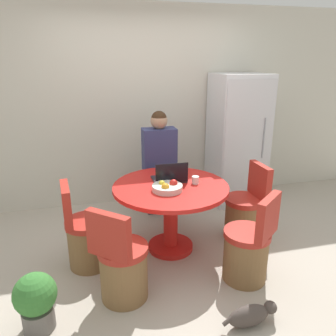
# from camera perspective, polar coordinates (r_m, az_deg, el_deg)

# --- Properties ---
(ground_plane) EXTENTS (12.00, 12.00, 0.00)m
(ground_plane) POSITION_cam_1_polar(r_m,az_deg,el_deg) (3.47, 1.21, -15.28)
(ground_plane) COLOR #B2A899
(wall_back) EXTENTS (7.00, 0.06, 2.60)m
(wall_back) POSITION_cam_1_polar(r_m,az_deg,el_deg) (4.47, -4.12, 10.39)
(wall_back) COLOR beige
(wall_back) RESTS_ON ground_plane
(refrigerator) EXTENTS (0.69, 0.65, 1.75)m
(refrigerator) POSITION_cam_1_polar(r_m,az_deg,el_deg) (4.58, 11.97, 4.81)
(refrigerator) COLOR silver
(refrigerator) RESTS_ON ground_plane
(dining_table) EXTENTS (1.17, 1.17, 0.72)m
(dining_table) POSITION_cam_1_polar(r_m,az_deg,el_deg) (3.35, 0.42, -5.80)
(dining_table) COLOR red
(dining_table) RESTS_ON ground_plane
(chair_left_side) EXTENTS (0.43, 0.42, 0.86)m
(chair_left_side) POSITION_cam_1_polar(r_m,az_deg,el_deg) (3.31, -14.01, -11.77)
(chair_left_side) COLOR brown
(chair_left_side) RESTS_ON ground_plane
(chair_near_left_corner) EXTENTS (0.49, 0.49, 0.86)m
(chair_near_left_corner) POSITION_cam_1_polar(r_m,az_deg,el_deg) (2.85, -7.96, -16.82)
(chair_near_left_corner) COLOR brown
(chair_near_left_corner) RESTS_ON ground_plane
(chair_near_right_corner) EXTENTS (0.48, 0.49, 0.86)m
(chair_near_right_corner) POSITION_cam_1_polar(r_m,az_deg,el_deg) (3.11, 13.72, -13.82)
(chair_near_right_corner) COLOR brown
(chair_near_right_corner) RESTS_ON ground_plane
(chair_right_side) EXTENTS (0.42, 0.42, 0.86)m
(chair_right_side) POSITION_cam_1_polar(r_m,az_deg,el_deg) (3.77, 13.21, -7.75)
(chair_right_side) COLOR brown
(chair_right_side) RESTS_ON ground_plane
(person_seated) EXTENTS (0.40, 0.37, 1.35)m
(person_seated) POSITION_cam_1_polar(r_m,az_deg,el_deg) (4.03, -1.65, 1.39)
(person_seated) COLOR #2D2D38
(person_seated) RESTS_ON ground_plane
(laptop) EXTENTS (0.34, 0.26, 0.22)m
(laptop) POSITION_cam_1_polar(r_m,az_deg,el_deg) (3.38, 0.29, -1.65)
(laptop) COLOR #232328
(laptop) RESTS_ON dining_table
(fruit_bowl) EXTENTS (0.29, 0.29, 0.10)m
(fruit_bowl) POSITION_cam_1_polar(r_m,az_deg,el_deg) (3.15, -0.09, -3.37)
(fruit_bowl) COLOR beige
(fruit_bowl) RESTS_ON dining_table
(coffee_cup) EXTENTS (0.07, 0.07, 0.08)m
(coffee_cup) POSITION_cam_1_polar(r_m,az_deg,el_deg) (3.33, 4.79, -2.09)
(coffee_cup) COLOR white
(coffee_cup) RESTS_ON dining_table
(cat) EXTENTS (0.46, 0.15, 0.18)m
(cat) POSITION_cam_1_polar(r_m,az_deg,el_deg) (2.78, 14.24, -23.56)
(cat) COLOR #473D38
(cat) RESTS_ON ground_plane
(potted_plant) EXTENTS (0.31, 0.31, 0.47)m
(potted_plant) POSITION_cam_1_polar(r_m,az_deg,el_deg) (2.76, -22.02, -20.52)
(potted_plant) COLOR slate
(potted_plant) RESTS_ON ground_plane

